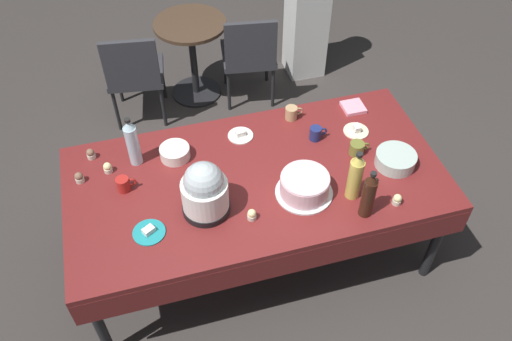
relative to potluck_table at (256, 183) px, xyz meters
The scene contains 26 objects.
ground 0.69m from the potluck_table, ahead, with size 9.00×9.00×0.00m, color #383330.
potluck_table is the anchor object (origin of this frame).
frosted_layer_cake 0.33m from the potluck_table, 41.42° to the right, with size 0.33×0.33×0.13m.
slow_cooker 0.43m from the potluck_table, 153.43° to the right, with size 0.26×0.26×0.34m.
glass_salad_bowl 0.84m from the potluck_table, ahead, with size 0.24×0.24×0.08m, color #B2C6BC.
ceramic_snack_bowl 0.52m from the potluck_table, 145.93° to the left, with size 0.18×0.18×0.07m, color silver.
dessert_plate_cream 0.75m from the potluck_table, 15.67° to the left, with size 0.16×0.16×0.05m.
dessert_plate_teal 0.70m from the potluck_table, 160.04° to the right, with size 0.18×0.18×0.04m.
dessert_plate_white 0.37m from the potluck_table, 89.40° to the left, with size 0.16×0.16×0.04m.
cupcake_cocoa 1.02m from the potluck_table, 166.46° to the left, with size 0.05×0.05×0.07m.
cupcake_mint 1.01m from the potluck_table, 155.44° to the left, with size 0.05×0.05×0.07m.
cupcake_lemon 0.33m from the potluck_table, 109.94° to the right, with size 0.05×0.05×0.07m.
cupcake_rose 0.87m from the potluck_table, 161.70° to the left, with size 0.05×0.05×0.07m.
cupcake_vanilla 0.81m from the potluck_table, 30.37° to the right, with size 0.05×0.05×0.07m.
soda_bottle_water 0.76m from the potluck_table, 154.62° to the left, with size 0.08×0.08×0.34m.
soda_bottle_cola 0.69m from the potluck_table, 40.39° to the right, with size 0.07×0.07×0.32m.
soda_bottle_ginger_ale 0.60m from the potluck_table, 30.47° to the right, with size 0.08×0.08×0.33m.
coffee_mug_olive 0.65m from the potluck_table, ahead, with size 0.13×0.09×0.08m.
coffee_mug_navy 0.50m from the potluck_table, 25.21° to the left, with size 0.11×0.07×0.09m.
coffee_mug_red 0.76m from the potluck_table, behind, with size 0.11×0.07×0.09m.
coffee_mug_tan 0.58m from the potluck_table, 50.18° to the left, with size 0.12×0.08×0.09m.
paper_napkin_stack 0.89m from the potluck_table, 27.82° to the left, with size 0.14×0.14×0.02m, color pink.
maroon_chair_left 1.70m from the potluck_table, 109.44° to the left, with size 0.50×0.50×0.85m.
maroon_chair_right 1.65m from the potluck_table, 76.25° to the left, with size 0.50×0.50×0.85m.
round_cafe_table 1.82m from the potluck_table, 91.58° to the left, with size 0.60×0.60×0.72m.
water_cooler 2.14m from the potluck_table, 62.18° to the left, with size 0.32×0.32×1.24m.
Camera 1 is at (-0.57, -2.01, 3.02)m, focal length 37.13 mm.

